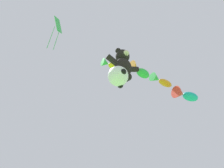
{
  "coord_description": "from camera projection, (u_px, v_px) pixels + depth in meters",
  "views": [
    {
      "loc": [
        -4.27,
        -1.47,
        1.37
      ],
      "look_at": [
        -0.54,
        4.83,
        7.29
      ],
      "focal_mm": 28.0,
      "sensor_mm": 36.0,
      "label": 1
    }
  ],
  "objects": [
    {
      "name": "soccer_ball_kite",
      "position": [
        118.0,
        76.0,
        8.45
      ],
      "size": [
        1.11,
        1.1,
        1.02
      ],
      "color": "white"
    },
    {
      "name": "fish_kite_tangerine",
      "position": [
        161.0,
        81.0,
        14.93
      ],
      "size": [
        2.31,
        0.83,
        0.79
      ],
      "color": "orange"
    },
    {
      "name": "diamond_kite",
      "position": [
        58.0,
        27.0,
        11.38
      ],
      "size": [
        0.86,
        1.07,
        3.11
      ],
      "color": "green"
    },
    {
      "name": "teddy_bear_kite",
      "position": [
        123.0,
        64.0,
        9.55
      ],
      "size": [
        2.09,
        0.92,
        2.12
      ],
      "color": "black"
    },
    {
      "name": "fish_kite_goldfin",
      "position": [
        110.0,
        65.0,
        13.18
      ],
      "size": [
        1.43,
        0.66,
        0.65
      ],
      "color": "yellow"
    },
    {
      "name": "fish_kite_teal",
      "position": [
        185.0,
        95.0,
        14.86
      ],
      "size": [
        2.49,
        1.17,
        1.07
      ],
      "color": "#19ADB2"
    },
    {
      "name": "fish_kite_emerald",
      "position": [
        139.0,
        71.0,
        13.72
      ],
      "size": [
        2.08,
        1.16,
        0.94
      ],
      "color": "green"
    }
  ]
}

